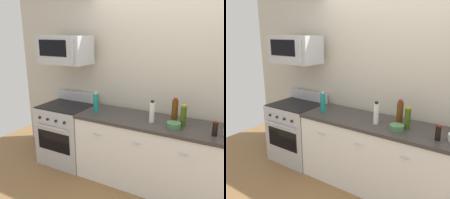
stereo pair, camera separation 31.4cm
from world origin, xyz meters
The scene contains 11 objects.
ground_plane centered at (0.00, 0.00, 0.00)m, with size 6.59×6.59×0.00m, color olive.
back_wall centered at (0.00, 0.41, 1.35)m, with size 5.49×0.10×2.70m, color beige.
counter_unit centered at (0.00, 0.00, 0.46)m, with size 2.40×0.66×0.92m.
range_oven centered at (-1.57, 0.00, 0.47)m, with size 0.76×0.69×1.07m.
microwave centered at (-1.57, 0.05, 1.75)m, with size 0.74×0.44×0.40m.
bottle_soy_sauce_dark centered at (0.54, -0.13, 1.00)m, with size 0.06×0.06×0.17m.
bottle_olive_oil centered at (0.18, 0.00, 1.04)m, with size 0.07×0.07×0.26m.
bottle_wine_amber centered at (0.05, 0.08, 1.06)m, with size 0.08×0.08×0.30m.
bottle_sparkling_teal centered at (-1.01, -0.05, 1.06)m, with size 0.07×0.07×0.29m.
bottle_vinegar_white centered at (-0.19, -0.06, 1.05)m, with size 0.07×0.07×0.28m.
bowl_green_glaze centered at (0.10, -0.11, 0.95)m, with size 0.16×0.16×0.06m.
Camera 2 is at (0.95, -2.56, 1.98)m, focal length 38.15 mm.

